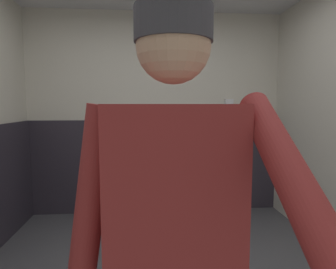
# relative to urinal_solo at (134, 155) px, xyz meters

# --- Properties ---
(wall_back) EXTENTS (3.82, 0.12, 2.57)m
(wall_back) POSITION_rel_urinal_solo_xyz_m (0.29, 0.22, 0.51)
(wall_back) COLOR beige
(wall_back) RESTS_ON ground_plane
(wainscot_band_back) EXTENTS (3.22, 0.03, 1.21)m
(wainscot_band_back) POSITION_rel_urinal_solo_xyz_m (0.29, 0.14, -0.17)
(wainscot_band_back) COLOR #2D2833
(wainscot_band_back) RESTS_ON ground_plane
(urinal_solo) EXTENTS (0.40, 0.34, 1.24)m
(urinal_solo) POSITION_rel_urinal_solo_xyz_m (0.00, 0.00, 0.00)
(urinal_solo) COLOR white
(urinal_solo) RESTS_ON ground_plane
(person) EXTENTS (0.64, 0.60, 1.69)m
(person) POSITION_rel_urinal_solo_xyz_m (0.22, -2.66, 0.23)
(person) COLOR #2D3342
(person) RESTS_ON ground_plane
(soap_dispenser) EXTENTS (0.10, 0.07, 0.18)m
(soap_dispenser) POSITION_rel_urinal_solo_xyz_m (1.24, 0.12, 0.62)
(soap_dispenser) COLOR silver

